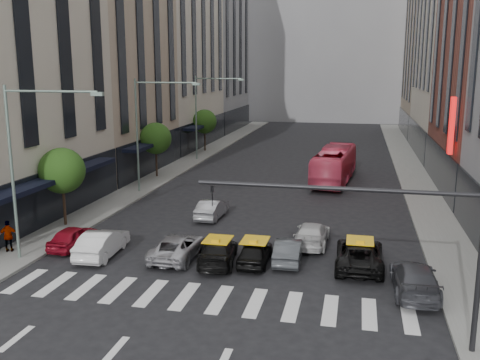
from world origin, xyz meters
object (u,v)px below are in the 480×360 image
Objects in this scene: taxi_left at (218,252)px; taxi_center at (255,252)px; pedestrian_far at (9,236)px; streetlamp_far at (204,106)px; streetlamp_near at (27,150)px; streetlamp_mid at (148,120)px; car_white_front at (102,243)px; bus at (334,165)px; car_red at (73,237)px.

taxi_left is 1.92m from taxi_center.
taxi_left is 2.53× the size of pedestrian_far.
streetlamp_far reaches higher than taxi_left.
streetlamp_near is 32.00m from streetlamp_far.
taxi_left is at bearing -56.42° from streetlamp_mid.
streetlamp_far is at bearing 90.00° from streetlamp_near.
car_white_front is 0.99× the size of taxi_left.
taxi_center is at bearing 164.98° from pedestrian_far.
bus is (14.35, 7.57, -4.37)m from streetlamp_mid.
taxi_left is at bearing -72.65° from streetlamp_far.
car_white_front is at bearing 26.91° from streetlamp_near.
streetlamp_near is at bearing -90.00° from streetlamp_mid.
streetlamp_near is 16.00m from streetlamp_mid.
taxi_left is at bearing 164.27° from pedestrian_far.
pedestrian_far reaches higher than taxi_center.
streetlamp_mid is 18.68m from taxi_center.
streetlamp_near is at bearing 64.36° from bus.
bus reaches higher than car_red.
bus is (4.91, 21.80, 0.90)m from taxi_left.
car_white_front reaches higher than taxi_left.
car_red reaches higher than taxi_center.
streetlamp_mid is 2.42× the size of car_red.
streetlamp_mid is 16.19m from pedestrian_far.
streetlamp_near is at bearing 23.62° from car_white_front.
streetlamp_mid reaches higher than taxi_center.
car_white_front is 6.40m from taxi_left.
car_red is at bearing -24.51° from car_white_front.
streetlamp_mid is at bearing -81.39° from car_white_front.
taxi_left is at bearing 178.77° from car_white_front.
bus is 6.33× the size of pedestrian_far.
streetlamp_far is 2.04× the size of taxi_left.
bus is at bearing -121.49° from car_red.
car_white_front is (3.04, -14.46, -5.18)m from streetlamp_mid.
taxi_center is at bearing -69.23° from streetlamp_far.
streetlamp_far is at bearing 90.00° from streetlamp_mid.
streetlamp_near is at bearing 139.93° from pedestrian_far.
taxi_center is at bearing 10.59° from streetlamp_near.
taxi_left is at bearing 9.73° from taxi_center.
streetlamp_far is 2.42× the size of car_red.
streetlamp_mid is at bearing 90.00° from streetlamp_near.
bus is at bearing -120.46° from car_white_front.
streetlamp_near is 1.00× the size of streetlamp_far.
bus is at bearing -98.62° from taxi_center.
streetlamp_far is 0.82× the size of bus.
streetlamp_near is 2.04× the size of taxi_left.
bus is (14.35, -8.43, -4.37)m from streetlamp_far.
car_white_front is at bearing 68.52° from bus.
streetlamp_near is 2.06× the size of car_white_front.
streetlamp_far reaches higher than pedestrian_far.
car_white_front is at bearing 159.82° from car_red.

